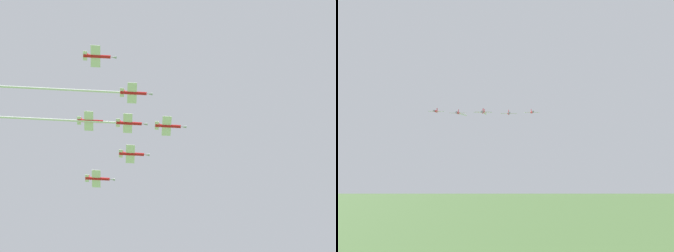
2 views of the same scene
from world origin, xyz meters
TOP-DOWN VIEW (x-y plane):
  - jet_lead at (17.26, 4.95)m, footprint 11.34×8.99m
  - jet_port_inner at (-0.75, 9.75)m, footprint 11.34×8.99m
  - jet_starboard_inner at (-3.68, -22.39)m, footprint 55.22×32.82m
  - jet_port_outer at (-9.76, -10.68)m, footprint 51.47×30.66m
  - jet_starboard_outer at (-18.75, 14.56)m, footprint 11.34×8.99m
  - jet_center_rear at (7.64, -31.06)m, footprint 11.34×8.99m
  - jet_port_trail at (-7.84, -9.57)m, footprint 11.34×8.99m

SIDE VIEW (x-z plane):
  - jet_port_inner at x=-0.75m, z-range 191.21..193.69m
  - jet_lead at x=17.26m, z-range 191.42..193.90m
  - jet_starboard_inner at x=-3.68m, z-range 191.44..193.92m
  - jet_port_outer at x=-9.76m, z-range 192.04..194.51m
  - jet_starboard_outer at x=-18.75m, z-range 192.19..194.66m
  - jet_port_trail at x=-7.84m, z-range 192.31..194.79m
  - jet_center_rear at x=7.64m, z-range 192.67..195.15m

